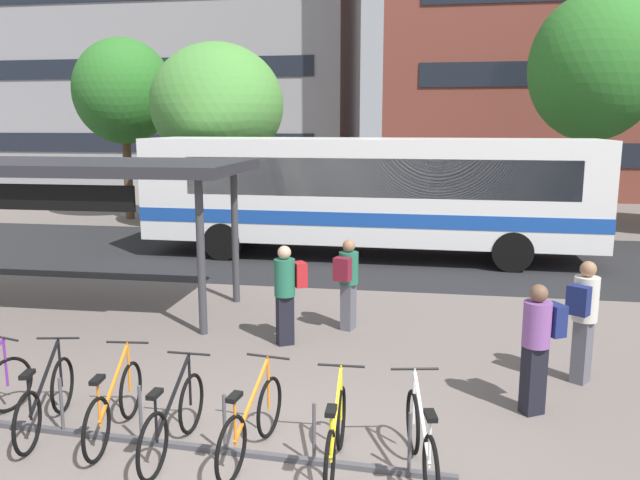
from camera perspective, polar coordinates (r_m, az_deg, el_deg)
bus_lane_asphalt at (r=17.32m, az=4.34°, el=-1.46°), size 80.00×7.20×0.01m
city_bus at (r=17.05m, az=4.10°, el=4.38°), size 12.07×2.80×3.20m
bike_rack at (r=7.56m, az=-12.34°, el=-17.38°), size 6.06×0.42×0.70m
parked_bicycle_black_1 at (r=8.30m, az=-23.62°, el=-13.19°), size 0.53×1.70×0.99m
parked_bicycle_orange_2 at (r=7.88m, az=-18.13°, el=-14.13°), size 0.52×1.72×0.99m
parked_bicycle_black_3 at (r=7.36m, az=-13.17°, el=-15.68°), size 0.52×1.72×0.99m
parked_bicycle_orange_4 at (r=7.14m, az=-6.23°, el=-16.29°), size 0.52×1.71×0.99m
parked_bicycle_yellow_5 at (r=6.85m, az=1.44°, el=-17.49°), size 0.52×1.72×0.99m
parked_bicycle_white_6 at (r=6.84m, az=9.18°, el=-17.67°), size 0.53×1.70×0.99m
transit_shelter at (r=12.83m, az=-22.21°, el=5.82°), size 6.80×2.91×2.90m
commuter_navy_pack_0 at (r=9.47m, az=22.82°, el=-6.18°), size 0.55×0.60×1.75m
commuter_maroon_pack_1 at (r=10.99m, az=2.53°, el=-3.51°), size 0.45×0.59×1.62m
commuter_red_pack_2 at (r=10.28m, az=-3.03°, el=-4.37°), size 0.61×0.53×1.66m
commuter_navy_pack_3 at (r=8.32m, az=19.19°, el=-8.52°), size 0.61×0.53×1.67m
street_tree_0 at (r=24.91m, az=-17.40°, el=12.71°), size 3.65×3.65×6.69m
street_tree_1 at (r=21.78m, az=-9.30°, el=11.99°), size 4.43×4.43×6.25m
street_tree_2 at (r=23.88m, az=23.65°, el=14.16°), size 4.37×4.37×7.96m
building_left_wing at (r=42.98m, az=-13.60°, el=16.55°), size 23.56×10.45×16.58m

